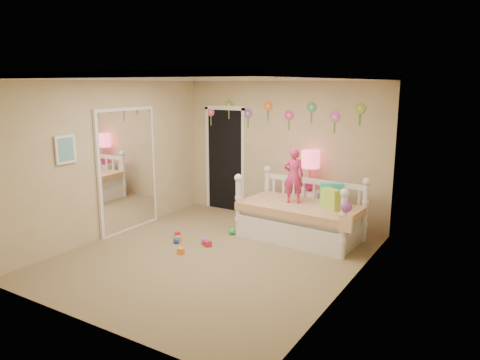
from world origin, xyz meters
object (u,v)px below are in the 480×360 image
Objects in this scene: child at (294,176)px; table_lamp at (310,164)px; nightstand at (309,208)px; daybed at (300,207)px.

child reaches higher than table_lamp.
nightstand is at bearing 0.00° from table_lamp.
child reaches higher than nightstand.
child is 1.27× the size of table_lamp.
daybed is at bearing 153.09° from child.
child is at bearing 179.25° from daybed.
child is at bearing -90.54° from table_lamp.
nightstand is 0.92× the size of table_lamp.
nightstand is (0.01, 0.67, -0.71)m from child.
daybed is 0.72m from nightstand.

